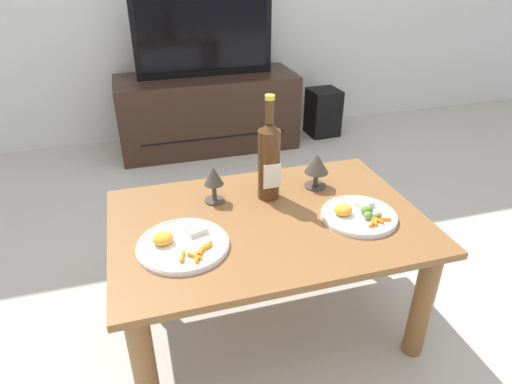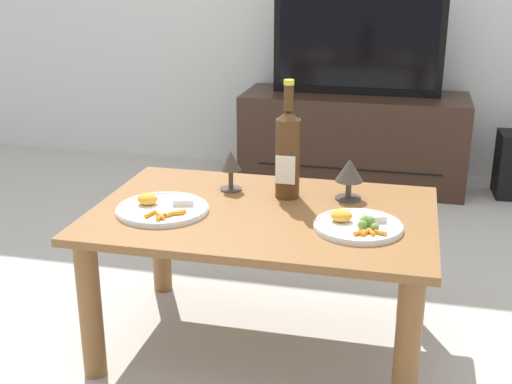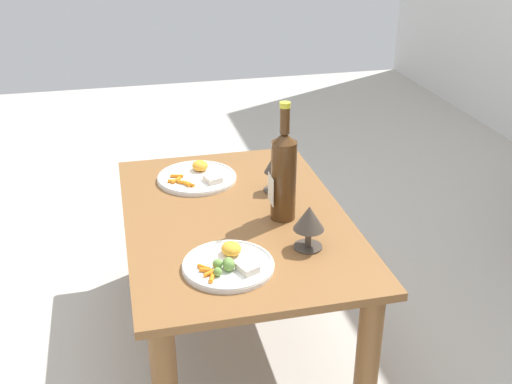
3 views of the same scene
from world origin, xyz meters
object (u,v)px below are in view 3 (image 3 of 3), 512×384
wine_bottle (284,173)px  dinner_plate_right (229,264)px  goblet_left (274,166)px  dinner_plate_left (197,177)px  goblet_right (309,220)px  dining_table (236,239)px

wine_bottle → dinner_plate_right: wine_bottle is taller
goblet_left → dinner_plate_left: goblet_left is taller
goblet_left → dinner_plate_left: bearing=-121.6°
goblet_right → dinner_plate_right: bearing=-77.7°
wine_bottle → dinner_plate_left: size_ratio=1.35×
dining_table → goblet_right: (0.25, 0.17, 0.18)m
goblet_right → dining_table: bearing=-145.7°
goblet_left → goblet_right: bearing=0.0°
wine_bottle → dinner_plate_left: bearing=-147.3°
dining_table → goblet_left: size_ratio=7.67×
dinner_plate_left → wine_bottle: bearing=32.7°
dining_table → goblet_right: size_ratio=7.76×
dining_table → wine_bottle: wine_bottle is taller
dining_table → dinner_plate_left: (-0.30, -0.08, 0.10)m
dinner_plate_right → wine_bottle: bearing=138.1°
goblet_right → dinner_plate_left: bearing=-155.7°
dinner_plate_left → dinner_plate_right: (0.60, -0.00, 0.00)m
dinner_plate_left → goblet_left: bearing=58.4°
goblet_left → dinner_plate_right: 0.52m
dining_table → dinner_plate_right: size_ratio=4.08×
wine_bottle → dinner_plate_left: wine_bottle is taller
dinner_plate_left → goblet_right: bearing=24.3°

